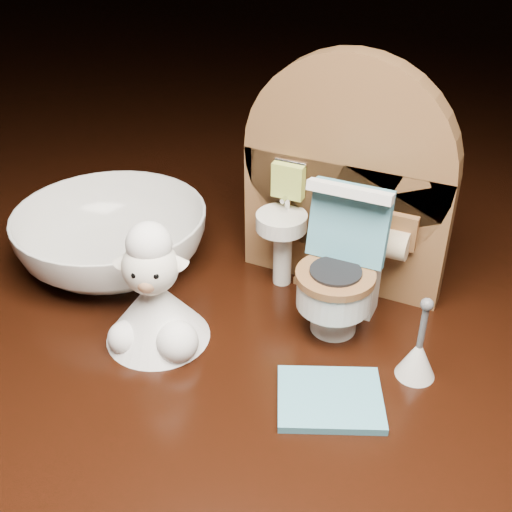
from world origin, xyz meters
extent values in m
cube|color=black|center=(0.00, 0.00, -0.05)|extent=(2.50, 2.50, 0.10)
cube|color=brown|center=(0.00, 0.07, 0.04)|extent=(0.13, 0.02, 0.09)
cylinder|color=brown|center=(0.00, 0.07, 0.09)|extent=(0.13, 0.02, 0.13)
cube|color=brown|center=(0.00, 0.07, 0.00)|extent=(0.05, 0.04, 0.01)
cylinder|color=white|center=(-0.03, 0.05, 0.02)|extent=(0.01, 0.01, 0.04)
cylinder|color=white|center=(-0.03, 0.04, 0.05)|extent=(0.03, 0.03, 0.01)
cylinder|color=silver|center=(-0.03, 0.05, 0.06)|extent=(0.00, 0.00, 0.01)
cube|color=#B9CE50|center=(-0.03, 0.05, 0.07)|extent=(0.02, 0.01, 0.02)
cube|color=brown|center=(0.04, 0.06, 0.05)|extent=(0.02, 0.01, 0.02)
cylinder|color=beige|center=(0.04, 0.05, 0.05)|extent=(0.02, 0.02, 0.02)
cylinder|color=white|center=(0.01, 0.02, 0.01)|extent=(0.03, 0.03, 0.02)
cylinder|color=white|center=(0.01, 0.01, 0.03)|extent=(0.04, 0.04, 0.02)
cylinder|color=brown|center=(0.01, 0.01, 0.04)|extent=(0.05, 0.05, 0.00)
cube|color=white|center=(0.01, 0.04, 0.03)|extent=(0.04, 0.02, 0.05)
cube|color=#4F9AB4|center=(0.01, 0.03, 0.06)|extent=(0.05, 0.02, 0.05)
cube|color=white|center=(0.01, 0.03, 0.09)|extent=(0.05, 0.01, 0.01)
cylinder|color=#98D22A|center=(0.02, 0.04, 0.06)|extent=(0.01, 0.01, 0.01)
cube|color=#4F9AB4|center=(0.03, -0.04, 0.00)|extent=(0.07, 0.06, 0.00)
cone|color=white|center=(0.07, 0.00, 0.01)|extent=(0.02, 0.02, 0.02)
cylinder|color=#59595B|center=(0.07, 0.00, 0.03)|extent=(0.00, 0.00, 0.03)
sphere|color=#59595B|center=(0.07, 0.00, 0.05)|extent=(0.01, 0.01, 0.01)
cone|color=white|center=(-0.08, -0.04, 0.02)|extent=(0.06, 0.06, 0.04)
sphere|color=white|center=(-0.06, -0.04, 0.01)|extent=(0.02, 0.02, 0.02)
sphere|color=white|center=(-0.09, -0.05, 0.01)|extent=(0.02, 0.02, 0.02)
sphere|color=white|center=(-0.08, -0.04, 0.05)|extent=(0.03, 0.03, 0.03)
sphere|color=tan|center=(-0.07, -0.05, 0.05)|extent=(0.01, 0.01, 0.01)
sphere|color=white|center=(-0.08, -0.04, 0.06)|extent=(0.03, 0.03, 0.03)
cone|color=white|center=(-0.09, -0.04, 0.05)|extent=(0.02, 0.01, 0.01)
cone|color=white|center=(-0.06, -0.03, 0.05)|extent=(0.02, 0.01, 0.01)
sphere|color=black|center=(-0.08, -0.05, 0.05)|extent=(0.00, 0.00, 0.00)
sphere|color=black|center=(-0.07, -0.05, 0.05)|extent=(0.00, 0.00, 0.00)
imported|color=white|center=(-0.15, 0.02, 0.02)|extent=(0.17, 0.17, 0.04)
camera|label=1|loc=(0.10, -0.27, 0.24)|focal=45.00mm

